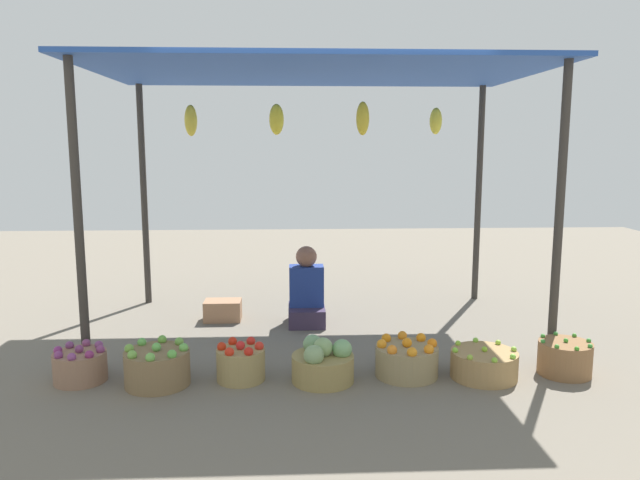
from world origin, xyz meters
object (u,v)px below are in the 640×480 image
basket_cabbages (323,364)px  basket_oranges (407,360)px  vendor_person (307,294)px  basket_green_chilies (565,358)px  basket_purple_onions (80,365)px  basket_limes (484,364)px  wooden_crate_near_vendor (223,310)px  basket_red_tomatoes (241,363)px  basket_green_apples (157,367)px

basket_cabbages → basket_oranges: 0.66m
vendor_person → basket_green_chilies: bearing=-36.4°
basket_purple_onions → basket_limes: basket_purple_onions is taller
wooden_crate_near_vendor → vendor_person: bearing=-9.7°
basket_purple_onions → basket_green_chilies: (3.72, -0.04, 0.01)m
basket_red_tomatoes → basket_green_chilies: basket_red_tomatoes is taller
basket_purple_onions → basket_cabbages: size_ratio=0.83×
basket_cabbages → basket_oranges: basket_cabbages is taller
basket_purple_onions → basket_limes: (3.07, -0.08, -0.02)m
basket_purple_onions → basket_red_tomatoes: bearing=-1.6°
basket_red_tomatoes → basket_green_chilies: (2.51, -0.00, -0.00)m
basket_purple_onions → basket_green_apples: (0.60, -0.10, 0.02)m
basket_limes → basket_green_chilies: bearing=3.5°
vendor_person → basket_green_chilies: (1.97, -1.45, -0.17)m
basket_green_apples → basket_limes: bearing=0.5°
basket_red_tomatoes → basket_purple_onions: bearing=178.4°
basket_red_tomatoes → basket_green_chilies: bearing=-0.1°
vendor_person → basket_green_chilies: vendor_person is taller
vendor_person → basket_limes: (1.32, -1.49, -0.19)m
basket_green_apples → basket_red_tomatoes: bearing=5.9°
basket_purple_onions → basket_green_apples: bearing=-9.2°
wooden_crate_near_vendor → basket_cabbages: bearing=-60.5°
basket_green_apples → basket_green_chilies: 3.12m
basket_red_tomatoes → basket_cabbages: basket_cabbages is taller
basket_purple_onions → basket_limes: size_ratio=0.77×
basket_red_tomatoes → basket_oranges: 1.27m
basket_purple_onions → basket_oranges: (2.49, -0.01, 0.01)m
vendor_person → basket_green_apples: bearing=-127.2°
vendor_person → basket_purple_onions: bearing=-141.0°
basket_red_tomatoes → basket_oranges: size_ratio=0.76×
vendor_person → basket_oranges: bearing=-62.7°
basket_purple_onions → basket_green_chilies: 3.72m
basket_green_chilies → wooden_crate_near_vendor: bearing=150.5°
basket_green_apples → basket_oranges: 1.89m
basket_green_apples → basket_green_chilies: basket_green_apples is taller
vendor_person → basket_purple_onions: vendor_person is taller
basket_cabbages → basket_purple_onions: bearing=177.2°
basket_red_tomatoes → basket_limes: size_ratio=0.72×
basket_green_apples → basket_red_tomatoes: size_ratio=1.31×
vendor_person → basket_oranges: 1.62m
basket_red_tomatoes → vendor_person: bearing=69.7°
basket_purple_onions → basket_red_tomatoes: size_ratio=1.07×
basket_purple_onions → basket_limes: bearing=-1.4°
basket_limes → basket_oranges: bearing=173.5°
basket_green_apples → basket_limes: size_ratio=0.95×
basket_cabbages → wooden_crate_near_vendor: 1.90m
vendor_person → basket_cabbages: vendor_person is taller
vendor_person → basket_red_tomatoes: vendor_person is taller
basket_limes → vendor_person: bearing=131.6°
basket_purple_onions → basket_limes: 3.07m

